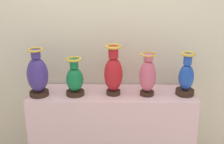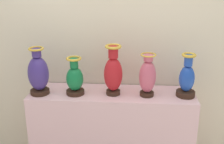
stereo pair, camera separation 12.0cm
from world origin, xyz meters
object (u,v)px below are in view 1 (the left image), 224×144
at_px(vase_emerald, 75,79).
at_px(vase_crimson, 113,72).
at_px(vase_rose, 148,76).
at_px(vase_sapphire, 186,77).
at_px(vase_indigo, 38,75).

xyz_separation_m(vase_emerald, vase_crimson, (0.32, 0.02, 0.06)).
distance_m(vase_rose, vase_sapphire, 0.32).
relative_size(vase_indigo, vase_emerald, 1.25).
distance_m(vase_emerald, vase_rose, 0.60).
xyz_separation_m(vase_indigo, vase_rose, (0.90, 0.02, -0.01)).
height_order(vase_emerald, vase_sapphire, vase_sapphire).
relative_size(vase_emerald, vase_crimson, 0.76).
xyz_separation_m(vase_emerald, vase_sapphire, (0.92, 0.02, 0.01)).
xyz_separation_m(vase_crimson, vase_rose, (0.28, -0.01, -0.02)).
relative_size(vase_crimson, vase_sapphire, 1.16).
bearing_deg(vase_emerald, vase_sapphire, 1.32).
bearing_deg(vase_indigo, vase_rose, 1.44).
xyz_separation_m(vase_crimson, vase_sapphire, (0.60, 0.00, -0.04)).
bearing_deg(vase_sapphire, vase_emerald, -178.68).
distance_m(vase_crimson, vase_sapphire, 0.60).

